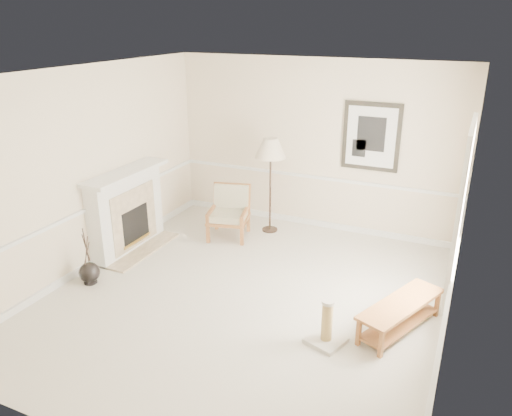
# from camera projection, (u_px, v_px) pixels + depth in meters

# --- Properties ---
(ground) EXTENTS (5.50, 5.50, 0.00)m
(ground) POSITION_uv_depth(u_px,v_px,m) (246.00, 297.00, 6.65)
(ground) COLOR silver
(ground) RESTS_ON ground
(room) EXTENTS (5.04, 5.54, 2.92)m
(room) POSITION_uv_depth(u_px,v_px,m) (257.00, 162.00, 5.99)
(room) COLOR beige
(room) RESTS_ON ground
(fireplace) EXTENTS (0.64, 1.64, 1.31)m
(fireplace) POSITION_uv_depth(u_px,v_px,m) (127.00, 211.00, 7.83)
(fireplace) COLOR white
(fireplace) RESTS_ON ground
(floor_vase) EXTENTS (0.29, 0.29, 0.85)m
(floor_vase) POSITION_uv_depth(u_px,v_px,m) (89.00, 273.00, 6.95)
(floor_vase) COLOR black
(floor_vase) RESTS_ON ground
(armchair) EXTENTS (0.80, 0.83, 0.86)m
(armchair) POSITION_uv_depth(u_px,v_px,m) (230.00, 209.00, 8.40)
(armchair) COLOR #996531
(armchair) RESTS_ON ground
(floor_lamp) EXTENTS (0.64, 0.64, 1.64)m
(floor_lamp) POSITION_uv_depth(u_px,v_px,m) (271.00, 151.00, 8.22)
(floor_lamp) COLOR black
(floor_lamp) RESTS_ON ground
(bench) EXTENTS (0.88, 1.36, 0.37)m
(bench) POSITION_uv_depth(u_px,v_px,m) (400.00, 312.00, 5.87)
(bench) COLOR #996531
(bench) RESTS_ON ground
(scratching_post) EXTENTS (0.49, 0.49, 0.55)m
(scratching_post) POSITION_uv_depth(u_px,v_px,m) (327.00, 329.00, 5.67)
(scratching_post) COLOR white
(scratching_post) RESTS_ON ground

